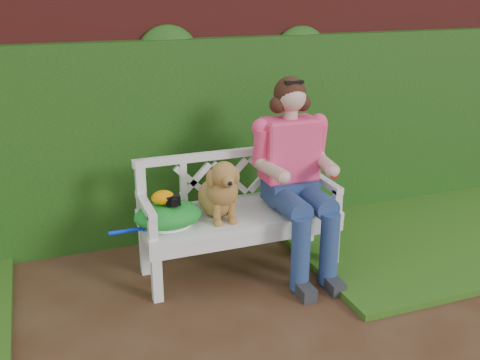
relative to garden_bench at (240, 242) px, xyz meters
name	(u,v)px	position (x,y,z in m)	size (l,w,h in m)	color
ground	(202,350)	(-0.57, -0.86, -0.24)	(60.00, 60.00, 0.00)	#3D2011
brick_wall	(135,111)	(-0.57, 1.04, 0.86)	(10.00, 0.30, 2.20)	maroon
ivy_hedge	(141,146)	(-0.57, 0.82, 0.61)	(10.00, 0.18, 1.70)	#2A5619
grass_right	(430,231)	(1.83, 0.04, -0.21)	(2.60, 2.00, 0.05)	#285417
garden_bench	(240,242)	(0.00, 0.00, 0.00)	(1.58, 0.60, 0.48)	white
seated_woman	(292,175)	(0.41, -0.02, 0.51)	(0.63, 0.84, 1.50)	#F95989
dog	(219,187)	(-0.17, -0.01, 0.48)	(0.31, 0.43, 0.47)	#A86E23
tennis_racket	(165,225)	(-0.59, -0.05, 0.26)	(0.62, 0.26, 0.03)	white
green_bag	(168,215)	(-0.56, -0.02, 0.32)	(0.49, 0.38, 0.17)	#2C7B2D
camera_item	(173,200)	(-0.52, -0.04, 0.44)	(0.10, 0.08, 0.07)	black
baseball_glove	(163,197)	(-0.59, -0.02, 0.46)	(0.16, 0.12, 0.10)	orange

